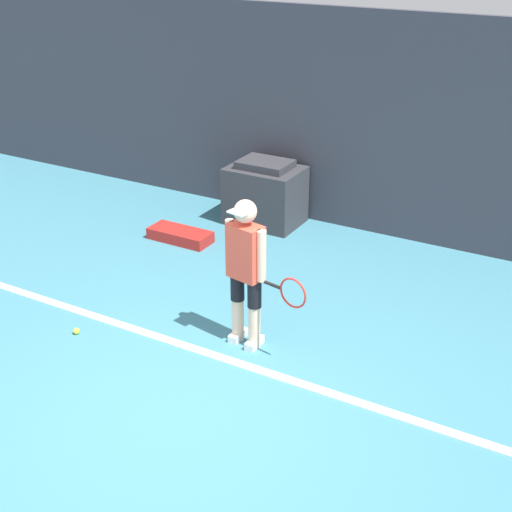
% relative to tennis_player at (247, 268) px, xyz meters
% --- Properties ---
extents(ground_plane, '(24.00, 24.00, 0.00)m').
position_rel_tennis_player_xyz_m(ground_plane, '(0.04, -1.19, -0.85)').
color(ground_plane, teal).
extents(back_wall, '(24.00, 0.10, 2.88)m').
position_rel_tennis_player_xyz_m(back_wall, '(0.04, 3.28, 0.59)').
color(back_wall, '#383842').
rests_on(back_wall, ground_plane).
extents(court_baseline, '(21.60, 0.10, 0.01)m').
position_rel_tennis_player_xyz_m(court_baseline, '(0.04, -0.36, -0.84)').
color(court_baseline, white).
rests_on(court_baseline, ground_plane).
extents(tennis_player, '(0.95, 0.31, 1.54)m').
position_rel_tennis_player_xyz_m(tennis_player, '(0.00, 0.00, 0.00)').
color(tennis_player, beige).
rests_on(tennis_player, ground_plane).
extents(tennis_ball, '(0.07, 0.07, 0.07)m').
position_rel_tennis_player_xyz_m(tennis_ball, '(-1.61, -0.72, -0.81)').
color(tennis_ball, '#D1E533').
rests_on(tennis_ball, ground_plane).
extents(covered_chair, '(0.99, 0.73, 0.90)m').
position_rel_tennis_player_xyz_m(covered_chair, '(-1.35, 2.82, -0.42)').
color(covered_chair, '#333338').
rests_on(covered_chair, ground_plane).
extents(equipment_bag, '(0.85, 0.36, 0.15)m').
position_rel_tennis_player_xyz_m(equipment_bag, '(-2.02, 1.72, -0.77)').
color(equipment_bag, '#B2231E').
rests_on(equipment_bag, ground_plane).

